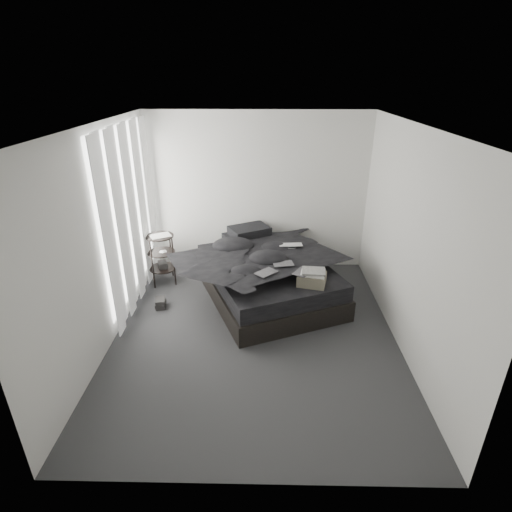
{
  "coord_description": "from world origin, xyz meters",
  "views": [
    {
      "loc": [
        0.1,
        -4.31,
        3.1
      ],
      "look_at": [
        0.0,
        0.8,
        0.75
      ],
      "focal_mm": 28.0,
      "sensor_mm": 36.0,
      "label": 1
    }
  ],
  "objects_px": {
    "bed": "(267,286)",
    "box_lower": "(310,309)",
    "side_stand": "(162,259)",
    "laptop": "(291,242)"
  },
  "relations": [
    {
      "from": "box_lower",
      "to": "side_stand",
      "type": "bearing_deg",
      "value": 155.7
    },
    {
      "from": "box_lower",
      "to": "laptop",
      "type": "bearing_deg",
      "value": 105.99
    },
    {
      "from": "bed",
      "to": "box_lower",
      "type": "height_order",
      "value": "box_lower"
    },
    {
      "from": "laptop",
      "to": "box_lower",
      "type": "relative_size",
      "value": 0.87
    },
    {
      "from": "side_stand",
      "to": "box_lower",
      "type": "bearing_deg",
      "value": -24.3
    },
    {
      "from": "side_stand",
      "to": "box_lower",
      "type": "distance_m",
      "value": 2.5
    },
    {
      "from": "bed",
      "to": "laptop",
      "type": "distance_m",
      "value": 0.77
    },
    {
      "from": "bed",
      "to": "laptop",
      "type": "bearing_deg",
      "value": 7.5
    },
    {
      "from": "box_lower",
      "to": "bed",
      "type": "bearing_deg",
      "value": 133.44
    },
    {
      "from": "bed",
      "to": "box_lower",
      "type": "relative_size",
      "value": 5.41
    }
  ]
}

